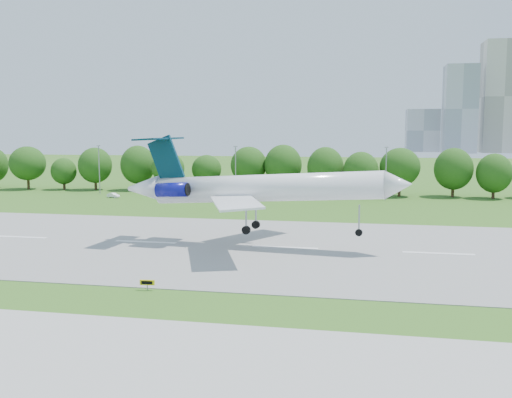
# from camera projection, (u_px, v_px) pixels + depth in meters

# --- Properties ---
(ground) EXTENTS (600.00, 600.00, 0.00)m
(ground) POSITION_uv_depth(u_px,v_px,m) (247.00, 302.00, 52.80)
(ground) COLOR #325D18
(ground) RESTS_ON ground
(runway) EXTENTS (400.00, 45.00, 0.08)m
(runway) POSITION_uv_depth(u_px,v_px,m) (285.00, 248.00, 77.17)
(runway) COLOR gray
(runway) RESTS_ON ground
(taxiway) EXTENTS (400.00, 23.00, 0.08)m
(taxiway) POSITION_uv_depth(u_px,v_px,m) (187.00, 386.00, 35.25)
(taxiway) COLOR #ADADA8
(taxiway) RESTS_ON ground
(tree_line) EXTENTS (288.40, 8.40, 10.40)m
(tree_line) POSITION_uv_depth(u_px,v_px,m) (323.00, 170.00, 141.74)
(tree_line) COLOR #382314
(tree_line) RESTS_ON ground
(light_poles) EXTENTS (175.90, 0.25, 12.19)m
(light_poles) POSITION_uv_depth(u_px,v_px,m) (309.00, 172.00, 132.45)
(light_poles) COLOR gray
(light_poles) RESTS_ON ground
(skyline) EXTENTS (127.00, 52.00, 80.00)m
(skyline) POSITION_uv_depth(u_px,v_px,m) (494.00, 110.00, 410.97)
(skyline) COLOR #B2B2B7
(skyline) RESTS_ON ground
(airliner) EXTENTS (40.00, 28.97, 13.15)m
(airliner) POSITION_uv_depth(u_px,v_px,m) (252.00, 187.00, 77.25)
(airliner) COLOR white
(airliner) RESTS_ON ground
(taxi_sign_centre) EXTENTS (1.51, 0.29, 1.05)m
(taxi_sign_centre) POSITION_uv_depth(u_px,v_px,m) (147.00, 283.00, 56.58)
(taxi_sign_centre) COLOR gray
(taxi_sign_centre) RESTS_ON ground
(service_vehicle_a) EXTENTS (3.54, 2.29, 1.10)m
(service_vehicle_a) POSITION_uv_depth(u_px,v_px,m) (113.00, 195.00, 135.44)
(service_vehicle_a) COLOR white
(service_vehicle_a) RESTS_ON ground
(service_vehicle_b) EXTENTS (3.68, 2.21, 1.17)m
(service_vehicle_b) POSITION_uv_depth(u_px,v_px,m) (238.00, 198.00, 129.67)
(service_vehicle_b) COLOR silver
(service_vehicle_b) RESTS_ON ground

